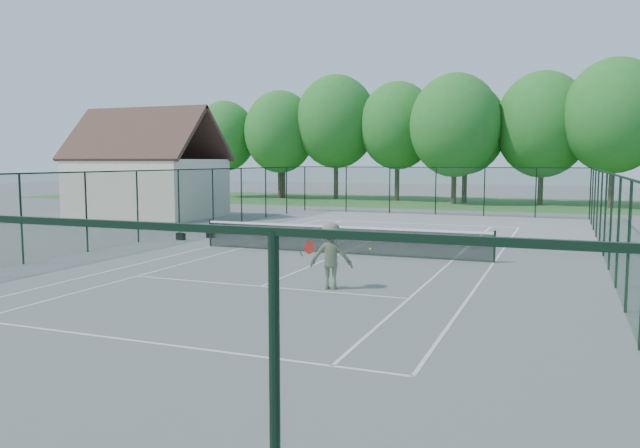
{
  "coord_description": "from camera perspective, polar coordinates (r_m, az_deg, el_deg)",
  "views": [
    {
      "loc": [
        7.63,
        -21.38,
        3.43
      ],
      "look_at": [
        0.0,
        -2.0,
        1.3
      ],
      "focal_mm": 35.0,
      "sensor_mm": 36.0,
      "label": 1
    }
  ],
  "objects": [
    {
      "name": "tree_line_far",
      "position": [
        52.01,
        13.18,
        8.51
      ],
      "size": [
        39.4,
        6.4,
        9.7
      ],
      "color": "#412B20",
      "rests_on": "ground"
    },
    {
      "name": "tennis_player",
      "position": [
        16.65,
        1.03,
        -2.93
      ],
      "size": [
        1.87,
        0.89,
        1.78
      ],
      "color": "#575D43",
      "rests_on": "ground"
    },
    {
      "name": "utility_building",
      "position": [
        39.29,
        -15.55,
        5.17
      ],
      "size": [
        8.6,
        6.27,
        6.63
      ],
      "color": "#F2E7C7",
      "rests_on": "ground"
    },
    {
      "name": "court_lines",
      "position": [
        22.96,
        1.83,
        -2.75
      ],
      "size": [
        11.05,
        23.85,
        0.01
      ],
      "color": "white",
      "rests_on": "ground"
    },
    {
      "name": "grass_far",
      "position": [
        52.06,
        13.03,
        1.91
      ],
      "size": [
        80.0,
        16.0,
        0.01
      ],
      "primitive_type": "cube",
      "color": "#3F7B33",
      "rests_on": "ground"
    },
    {
      "name": "tennis_net",
      "position": [
        22.88,
        1.84,
        -1.33
      ],
      "size": [
        11.08,
        0.08,
        1.1
      ],
      "color": "black",
      "rests_on": "ground"
    },
    {
      "name": "ground",
      "position": [
        22.96,
        1.83,
        -2.76
      ],
      "size": [
        140.0,
        140.0,
        0.0
      ],
      "primitive_type": "plane",
      "color": "gray",
      "rests_on": "ground"
    },
    {
      "name": "fence_enclosure",
      "position": [
        22.78,
        1.84,
        1.13
      ],
      "size": [
        18.05,
        36.05,
        3.02
      ],
      "color": "#1C3D22",
      "rests_on": "ground"
    },
    {
      "name": "sports_bag_a",
      "position": [
        27.65,
        -12.62,
        -1.11
      ],
      "size": [
        0.42,
        0.31,
        0.31
      ],
      "primitive_type": "cube",
      "rotation": [
        0.0,
        0.0,
        -0.24
      ],
      "color": "black",
      "rests_on": "ground"
    },
    {
      "name": "sports_bag_b",
      "position": [
        28.19,
        -9.97,
        -0.96
      ],
      "size": [
        0.38,
        0.26,
        0.27
      ],
      "primitive_type": "cube",
      "rotation": [
        0.0,
        0.0,
        0.15
      ],
      "color": "black",
      "rests_on": "ground"
    }
  ]
}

